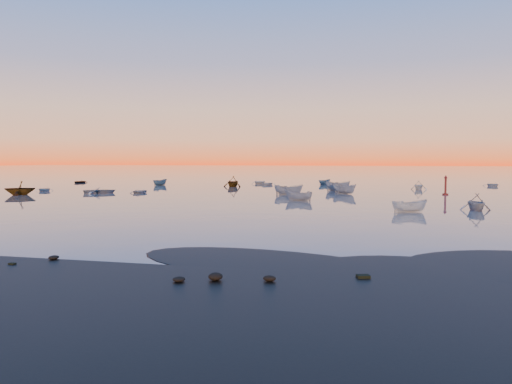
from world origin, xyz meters
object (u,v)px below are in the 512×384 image
(boat_near_center, at_px, (409,212))
(boat_near_left, at_px, (44,191))
(channel_marker, at_px, (446,187))
(boat_near_right, at_px, (476,210))

(boat_near_center, bearing_deg, boat_near_left, 52.90)
(boat_near_center, distance_m, channel_marker, 26.63)
(boat_near_left, xyz_separation_m, boat_near_right, (60.81, -15.74, 0.00))
(boat_near_left, distance_m, channel_marker, 61.10)
(boat_near_right, distance_m, channel_marker, 22.41)
(boat_near_left, distance_m, boat_near_right, 62.81)
(boat_near_left, height_order, boat_near_right, boat_near_right)
(boat_near_left, xyz_separation_m, channel_marker, (60.72, 6.64, 1.15))
(boat_near_right, xyz_separation_m, channel_marker, (-0.08, 22.38, 1.15))
(boat_near_right, bearing_deg, boat_near_center, 17.82)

